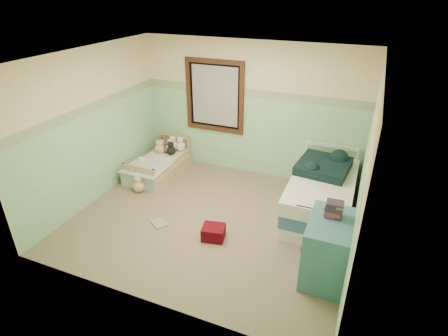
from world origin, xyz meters
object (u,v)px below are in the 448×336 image
at_px(plush_floor_tan, 139,186).
at_px(floor_book, 159,223).
at_px(twin_bed_frame, 319,209).
at_px(dresser, 327,249).
at_px(toddler_bed_frame, 159,169).
at_px(plush_floor_cream, 143,169).
at_px(red_pillow, 214,232).

height_order(plush_floor_tan, floor_book, plush_floor_tan).
relative_size(twin_bed_frame, floor_book, 7.24).
bearing_deg(dresser, toddler_bed_frame, 154.66).
xyz_separation_m(toddler_bed_frame, plush_floor_cream, (-0.23, -0.21, 0.04)).
bearing_deg(plush_floor_cream, red_pillow, -31.71).
distance_m(toddler_bed_frame, plush_floor_cream, 0.31).
bearing_deg(dresser, plush_floor_tan, 165.78).
xyz_separation_m(plush_floor_tan, floor_book, (0.85, -0.71, -0.10)).
bearing_deg(plush_floor_cream, floor_book, -48.45).
xyz_separation_m(plush_floor_tan, dresser, (3.38, -0.86, 0.31)).
relative_size(plush_floor_tan, dresser, 0.26).
relative_size(plush_floor_cream, plush_floor_tan, 1.19).
height_order(twin_bed_frame, floor_book, twin_bed_frame).
height_order(plush_floor_cream, red_pillow, plush_floor_cream).
height_order(toddler_bed_frame, red_pillow, red_pillow).
bearing_deg(plush_floor_tan, toddler_bed_frame, 93.45).
bearing_deg(red_pillow, floor_book, -179.80).
distance_m(dresser, red_pillow, 1.64).
xyz_separation_m(toddler_bed_frame, red_pillow, (1.82, -1.47, 0.01)).
height_order(dresser, red_pillow, dresser).
distance_m(plush_floor_tan, twin_bed_frame, 3.13).
relative_size(toddler_bed_frame, plush_floor_cream, 5.27).
distance_m(plush_floor_tan, floor_book, 1.11).
bearing_deg(toddler_bed_frame, floor_book, -58.85).
bearing_deg(toddler_bed_frame, twin_bed_frame, -5.06).
relative_size(plush_floor_tan, twin_bed_frame, 0.12).
relative_size(toddler_bed_frame, floor_book, 5.49).
relative_size(plush_floor_cream, twin_bed_frame, 0.14).
xyz_separation_m(toddler_bed_frame, plush_floor_tan, (0.05, -0.77, 0.02)).
distance_m(twin_bed_frame, red_pillow, 1.79).
bearing_deg(toddler_bed_frame, red_pillow, -39.07).
bearing_deg(red_pillow, plush_floor_cream, 148.29).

